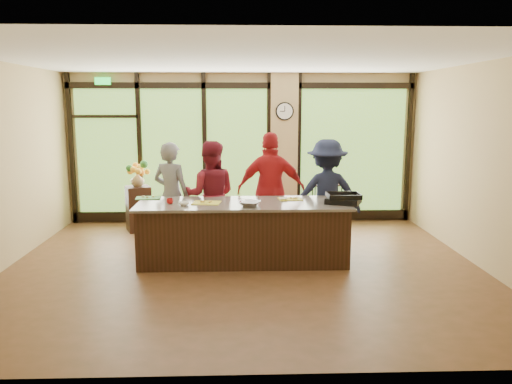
{
  "coord_description": "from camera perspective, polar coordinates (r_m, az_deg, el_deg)",
  "views": [
    {
      "loc": [
        -0.06,
        -7.1,
        2.38
      ],
      "look_at": [
        0.2,
        0.4,
        1.06
      ],
      "focal_mm": 35.0,
      "sensor_mm": 36.0,
      "label": 1
    }
  ],
  "objects": [
    {
      "name": "floor",
      "position": [
        7.49,
        -1.42,
        -8.57
      ],
      "size": [
        7.0,
        7.0,
        0.0
      ],
      "primitive_type": "plane",
      "color": "#4E351B",
      "rests_on": "ground"
    },
    {
      "name": "ceiling",
      "position": [
        7.13,
        -1.53,
        14.94
      ],
      "size": [
        7.0,
        7.0,
        0.0
      ],
      "primitive_type": "plane",
      "rotation": [
        3.14,
        0.0,
        0.0
      ],
      "color": "white",
      "rests_on": "back_wall"
    },
    {
      "name": "back_wall",
      "position": [
        10.14,
        -1.62,
        4.98
      ],
      "size": [
        7.0,
        0.0,
        7.0
      ],
      "primitive_type": "plane",
      "rotation": [
        1.57,
        0.0,
        0.0
      ],
      "color": "tan",
      "rests_on": "floor"
    },
    {
      "name": "right_wall",
      "position": [
        8.0,
        24.52,
        2.74
      ],
      "size": [
        0.0,
        6.0,
        6.0
      ],
      "primitive_type": "plane",
      "rotation": [
        1.57,
        0.0,
        -1.57
      ],
      "color": "tan",
      "rests_on": "floor"
    },
    {
      "name": "window_wall",
      "position": [
        10.11,
        -0.69,
        4.37
      ],
      "size": [
        6.9,
        0.12,
        3.0
      ],
      "color": "tan",
      "rests_on": "floor"
    },
    {
      "name": "island_base",
      "position": [
        7.66,
        -1.45,
        -4.73
      ],
      "size": [
        3.1,
        1.0,
        0.88
      ],
      "primitive_type": "cube",
      "color": "black",
      "rests_on": "floor"
    },
    {
      "name": "countertop",
      "position": [
        7.55,
        -1.47,
        -1.35
      ],
      "size": [
        3.2,
        1.1,
        0.04
      ],
      "primitive_type": "cube",
      "color": "slate",
      "rests_on": "island_base"
    },
    {
      "name": "wall_clock",
      "position": [
        10.01,
        3.29,
        9.2
      ],
      "size": [
        0.36,
        0.04,
        0.36
      ],
      "color": "black",
      "rests_on": "window_wall"
    },
    {
      "name": "cook_left",
      "position": [
        8.43,
        -9.64,
        -0.36
      ],
      "size": [
        0.77,
        0.65,
        1.78
      ],
      "primitive_type": "imported",
      "rotation": [
        0.0,
        0.0,
        2.72
      ],
      "color": "slate",
      "rests_on": "floor"
    },
    {
      "name": "cook_midleft",
      "position": [
        8.29,
        -5.23,
        -0.37
      ],
      "size": [
        0.9,
        0.72,
        1.8
      ],
      "primitive_type": "imported",
      "rotation": [
        0.0,
        0.0,
        3.1
      ],
      "color": "maroon",
      "rests_on": "floor"
    },
    {
      "name": "cook_midright",
      "position": [
        8.34,
        1.75,
        0.2
      ],
      "size": [
        1.16,
        0.54,
        1.94
      ],
      "primitive_type": "imported",
      "rotation": [
        0.0,
        0.0,
        3.08
      ],
      "color": "#A91A1E",
      "rests_on": "floor"
    },
    {
      "name": "cook_right",
      "position": [
        8.41,
        8.07,
        -0.21
      ],
      "size": [
        1.18,
        0.68,
        1.82
      ],
      "primitive_type": "imported",
      "rotation": [
        0.0,
        0.0,
        3.13
      ],
      "color": "#181C34",
      "rests_on": "floor"
    },
    {
      "name": "roasting_pan",
      "position": [
        7.58,
        9.95,
        -0.97
      ],
      "size": [
        0.6,
        0.54,
        0.09
      ],
      "primitive_type": "cube",
      "rotation": [
        0.0,
        0.0,
        -0.42
      ],
      "color": "black",
      "rests_on": "countertop"
    },
    {
      "name": "mixing_bowl",
      "position": [
        7.27,
        -0.71,
        -1.33
      ],
      "size": [
        0.41,
        0.41,
        0.08
      ],
      "primitive_type": "imported",
      "rotation": [
        0.0,
        0.0,
        -0.42
      ],
      "color": "silver",
      "rests_on": "countertop"
    },
    {
      "name": "cutting_board_left",
      "position": [
        8.07,
        -12.21,
        -0.66
      ],
      "size": [
        0.41,
        0.33,
        0.01
      ],
      "primitive_type": "cube",
      "rotation": [
        0.0,
        0.0,
        0.11
      ],
      "color": "#3B8931",
      "rests_on": "countertop"
    },
    {
      "name": "cutting_board_center",
      "position": [
        7.53,
        -5.67,
        -1.23
      ],
      "size": [
        0.44,
        0.35,
        0.01
      ],
      "primitive_type": "cube",
      "rotation": [
        0.0,
        0.0,
        -0.12
      ],
      "color": "gold",
      "rests_on": "countertop"
    },
    {
      "name": "cutting_board_right",
      "position": [
        7.82,
        3.91,
        -0.8
      ],
      "size": [
        0.39,
        0.31,
        0.01
      ],
      "primitive_type": "cube",
      "rotation": [
        0.0,
        0.0,
        0.13
      ],
      "color": "gold",
      "rests_on": "countertop"
    },
    {
      "name": "prep_bowl_near",
      "position": [
        7.4,
        -8.25,
        -1.35
      ],
      "size": [
        0.18,
        0.18,
        0.05
      ],
      "primitive_type": "imported",
      "rotation": [
        0.0,
        0.0,
        0.22
      ],
      "color": "white",
      "rests_on": "countertop"
    },
    {
      "name": "prep_bowl_mid",
      "position": [
        7.52,
        -0.72,
        -1.09
      ],
      "size": [
        0.13,
        0.13,
        0.04
      ],
      "primitive_type": "imported",
      "rotation": [
        0.0,
        0.0,
        0.04
      ],
      "color": "white",
      "rests_on": "countertop"
    },
    {
      "name": "prep_bowl_far",
      "position": [
        7.74,
        3.12,
        -0.81
      ],
      "size": [
        0.13,
        0.13,
        0.03
      ],
      "primitive_type": "imported",
      "rotation": [
        0.0,
        0.0,
        0.04
      ],
      "color": "white",
      "rests_on": "countertop"
    },
    {
      "name": "red_ramekin",
      "position": [
        7.55,
        -9.82,
        -1.03
      ],
      "size": [
        0.13,
        0.13,
        0.08
      ],
      "primitive_type": "imported",
      "rotation": [
        0.0,
        0.0,
        -0.4
      ],
      "color": "#A91110",
      "rests_on": "countertop"
    },
    {
      "name": "flower_stand",
      "position": [
        9.75,
        -13.27,
        -1.85
      ],
      "size": [
        0.56,
        0.56,
        0.86
      ],
      "primitive_type": "cube",
      "rotation": [
        0.0,
        0.0,
        0.38
      ],
      "color": "black",
      "rests_on": "floor"
    },
    {
      "name": "flower_vase",
      "position": [
        9.65,
        -13.4,
        1.42
      ],
      "size": [
        0.27,
        0.27,
        0.27
      ],
      "primitive_type": "imported",
      "rotation": [
        0.0,
        0.0,
        -0.07
      ],
      "color": "#907A4E",
      "rests_on": "flower_stand"
    },
    {
      "name": "bar_cart",
      "position": [
        10.19,
        8.29,
        -0.55
      ],
      "size": [
        0.68,
        0.42,
        0.9
      ],
      "rotation": [
        0.0,
        0.0,
        0.06
      ],
      "color": "black",
      "rests_on": "floor"
    }
  ]
}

